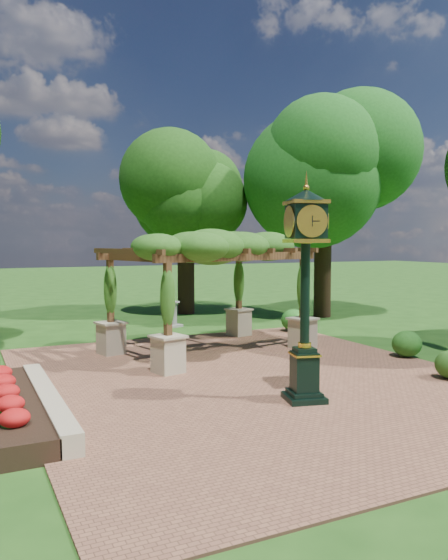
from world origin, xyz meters
name	(u,v)px	position (x,y,z in m)	size (l,w,h in m)	color
ground	(275,390)	(0.00, 0.00, 0.00)	(120.00, 120.00, 0.00)	#1E4714
brick_plaza	(252,379)	(0.00, 1.00, 0.02)	(10.00, 12.00, 0.04)	brown
border_wall	(47,402)	(-4.60, 0.50, 0.20)	(0.35, 5.00, 0.40)	#C6B793
pedestal_clock	(305,275)	(0.04, -1.02, 2.53)	(1.01, 1.01, 4.22)	black
pergola	(209,253)	(0.39, 4.27, 2.84)	(6.15, 4.63, 3.46)	#BBAD8B
sundial	(173,316)	(1.13, 9.14, 0.42)	(0.65, 0.65, 0.95)	gray
shrub_mid	(407,344)	(4.88, 1.18, 0.40)	(0.79, 0.79, 0.71)	#225919
shrub_back	(293,320)	(4.47, 6.14, 0.43)	(0.86, 0.86, 0.77)	#23661D
tree_north	(186,177)	(2.98, 12.47, 6.00)	(4.16, 4.16, 8.77)	#301C13
tree_east_far	(324,155)	(7.79, 9.01, 6.75)	(5.20, 5.20, 9.81)	black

